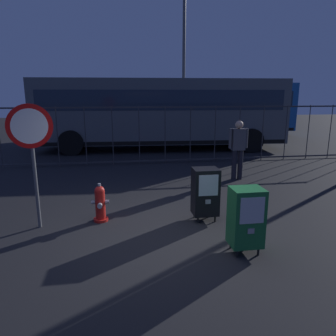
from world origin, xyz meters
name	(u,v)px	position (x,y,z in m)	size (l,w,h in m)	color
ground_plane	(161,234)	(0.00, 0.00, 0.00)	(60.00, 60.00, 0.00)	black
fire_hydrant	(100,203)	(-1.07, 0.79, 0.35)	(0.33, 0.32, 0.75)	red
newspaper_box_primary	(205,192)	(0.92, 0.54, 0.57)	(0.48, 0.42, 1.02)	black
newspaper_box_secondary	(246,217)	(1.19, -0.80, 0.57)	(0.48, 0.42, 1.02)	black
stop_sign	(31,141)	(-2.16, 0.64, 1.60)	(0.71, 0.31, 2.23)	#4C4F54
pedestrian	(238,147)	(2.61, 3.30, 0.95)	(0.55, 0.22, 1.67)	black
fence_barrier	(139,135)	(0.00, 5.77, 1.02)	(18.03, 0.04, 2.00)	#2D2D33
bus_near	(161,110)	(1.16, 8.77, 1.71)	(10.64, 3.30, 3.00)	#4C5156
bus_far	(201,106)	(4.14, 13.37, 1.71)	(10.72, 3.75, 3.00)	#19519E
street_light_near_right	(184,51)	(2.29, 9.49, 4.24)	(0.32, 0.32, 7.36)	#4C4F54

